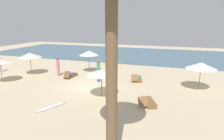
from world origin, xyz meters
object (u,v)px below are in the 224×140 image
object	(u,v)px
lounger_0	(138,79)
person_0	(0,64)
lounger_2	(70,75)
lounger_1	(148,102)
umbrella_0	(201,66)
umbrella_3	(89,53)
person_2	(98,70)
surfboard	(51,106)
umbrella_2	(30,55)
person_1	(58,67)
umbrella_1	(101,72)

from	to	relation	value
lounger_0	person_0	distance (m)	14.49
lounger_2	lounger_1	bearing A→B (deg)	-25.88
umbrella_0	lounger_2	bearing A→B (deg)	-178.50
umbrella_3	lounger_2	xyz separation A→B (m)	(-0.87, -2.34, -1.87)
umbrella_0	person_2	world-z (taller)	umbrella_0
lounger_1	person_0	bearing A→B (deg)	168.72
lounger_2	surfboard	xyz separation A→B (m)	(2.40, -6.23, -0.14)
surfboard	lounger_1	bearing A→B (deg)	22.43
lounger_0	lounger_2	distance (m)	6.40
umbrella_0	umbrella_2	size ratio (longest dim) A/B	1.01
umbrella_2	person_0	xyz separation A→B (m)	(-3.78, -0.33, -1.09)
lounger_0	surfboard	world-z (taller)	lounger_0
umbrella_3	lounger_2	size ratio (longest dim) A/B	1.38
lounger_2	person_1	world-z (taller)	person_1
umbrella_2	lounger_0	world-z (taller)	umbrella_2
person_0	surfboard	xyz separation A→B (m)	(10.45, -5.54, -0.84)
lounger_0	person_2	xyz separation A→B (m)	(-3.24, -1.39, 0.84)
person_0	surfboard	distance (m)	11.86
umbrella_1	umbrella_2	bearing A→B (deg)	160.37
person_2	surfboard	world-z (taller)	person_2
lounger_0	umbrella_2	bearing A→B (deg)	-172.39
umbrella_1	person_1	distance (m)	7.10
surfboard	lounger_2	bearing A→B (deg)	111.06
umbrella_3	person_0	distance (m)	9.50
umbrella_0	person_2	bearing A→B (deg)	-175.57
umbrella_1	lounger_2	xyz separation A→B (m)	(-4.70, 3.57, -1.61)
umbrella_2	lounger_1	world-z (taller)	umbrella_2
umbrella_3	person_1	size ratio (longest dim) A/B	1.24
umbrella_0	umbrella_1	size ratio (longest dim) A/B	1.05
person_0	person_2	size ratio (longest dim) A/B	0.89
person_0	umbrella_2	bearing A→B (deg)	4.92
person_2	lounger_0	bearing A→B (deg)	23.21
lounger_2	surfboard	bearing A→B (deg)	-68.94
umbrella_2	person_2	bearing A→B (deg)	0.19
lounger_0	lounger_2	bearing A→B (deg)	-170.55
lounger_1	person_1	world-z (taller)	person_1
umbrella_1	person_0	bearing A→B (deg)	167.29
person_1	person_0	bearing A→B (deg)	-173.78
umbrella_1	surfboard	size ratio (longest dim) A/B	1.00
umbrella_1	person_2	distance (m)	3.70
surfboard	person_1	bearing A→B (deg)	120.97
person_0	lounger_2	bearing A→B (deg)	4.90
umbrella_2	person_1	bearing A→B (deg)	7.89
umbrella_1	lounger_2	world-z (taller)	umbrella_1
person_0	lounger_1	bearing A→B (deg)	-11.28
person_0	person_2	world-z (taller)	person_2
lounger_2	person_2	xyz separation A→B (m)	(3.07, -0.34, 0.84)
person_0	person_1	distance (m)	6.73
umbrella_3	umbrella_1	bearing A→B (deg)	-57.04
lounger_0	umbrella_1	bearing A→B (deg)	-109.25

